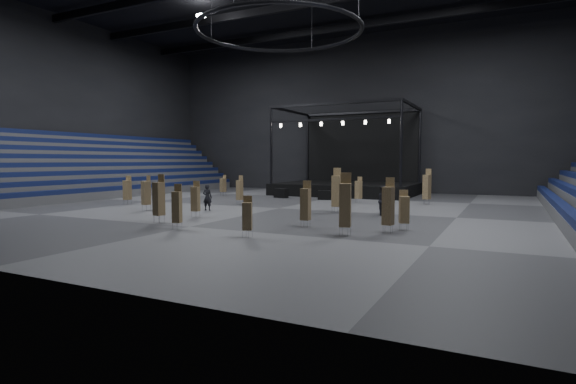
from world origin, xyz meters
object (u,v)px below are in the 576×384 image
at_px(chair_stack_12, 388,205).
at_px(chair_stack_8, 306,203).
at_px(chair_stack_13, 240,190).
at_px(chair_stack_4, 345,204).
at_px(flight_case_right, 344,196).
at_px(chair_stack_11, 359,189).
at_px(chair_stack_5, 404,209).
at_px(chair_stack_10, 247,215).
at_px(chair_stack_6, 427,186).
at_px(stage, 349,180).
at_px(flight_case_left, 281,193).
at_px(man_center, 207,197).
at_px(chair_stack_2, 223,185).
at_px(chair_stack_3, 146,192).
at_px(chair_stack_1, 159,198).
at_px(flight_case_mid, 325,195).
at_px(chair_stack_9, 177,206).
at_px(crew_member, 384,200).
at_px(chair_stack_0, 127,190).
at_px(chair_stack_7, 336,190).
at_px(chair_stack_14, 196,198).

bearing_deg(chair_stack_12, chair_stack_8, -168.75).
bearing_deg(chair_stack_13, chair_stack_4, -32.80).
distance_m(flight_case_right, chair_stack_11, 3.07).
height_order(chair_stack_5, chair_stack_12, chair_stack_12).
xyz_separation_m(chair_stack_11, chair_stack_13, (-8.45, -5.14, 0.04)).
xyz_separation_m(flight_case_right, chair_stack_10, (2.50, -20.67, 0.65)).
height_order(chair_stack_6, chair_stack_13, chair_stack_6).
relative_size(stage, flight_case_left, 10.45).
relative_size(stage, man_center, 7.54).
relative_size(stage, chair_stack_2, 6.60).
distance_m(stage, chair_stack_3, 23.17).
xyz_separation_m(chair_stack_8, man_center, (-9.66, 4.33, -0.35)).
xyz_separation_m(chair_stack_4, chair_stack_10, (-3.92, -2.45, -0.49)).
distance_m(chair_stack_1, chair_stack_3, 6.81).
xyz_separation_m(chair_stack_1, man_center, (-1.40, 6.48, -0.49)).
distance_m(chair_stack_3, chair_stack_5, 18.45).
relative_size(flight_case_left, flight_case_mid, 1.07).
height_order(chair_stack_10, chair_stack_12, chair_stack_12).
bearing_deg(chair_stack_6, stage, 160.61).
xyz_separation_m(chair_stack_9, chair_stack_13, (-4.34, 12.83, 0.00)).
distance_m(flight_case_mid, chair_stack_1, 18.60).
distance_m(stage, crew_member, 18.80).
height_order(stage, chair_stack_10, stage).
xyz_separation_m(chair_stack_9, man_center, (-3.97, 7.96, -0.27)).
relative_size(chair_stack_8, man_center, 1.34).
xyz_separation_m(chair_stack_8, chair_stack_11, (-1.57, 14.35, -0.12)).
xyz_separation_m(chair_stack_1, chair_stack_13, (-1.77, 11.35, -0.22)).
relative_size(chair_stack_0, chair_stack_12, 0.86).
xyz_separation_m(chair_stack_0, chair_stack_6, (21.57, 11.11, 0.23)).
height_order(chair_stack_4, chair_stack_11, chair_stack_4).
bearing_deg(chair_stack_2, chair_stack_8, -25.56).
relative_size(flight_case_left, chair_stack_0, 0.57).
bearing_deg(stage, chair_stack_2, -142.12).
bearing_deg(stage, chair_stack_5, -65.09).
bearing_deg(chair_stack_1, flight_case_mid, 89.59).
xyz_separation_m(chair_stack_7, chair_stack_8, (0.80, -6.87, -0.28)).
relative_size(chair_stack_7, chair_stack_9, 1.31).
height_order(stage, chair_stack_7, stage).
relative_size(chair_stack_4, chair_stack_10, 1.55).
height_order(chair_stack_2, chair_stack_11, chair_stack_11).
height_order(chair_stack_1, chair_stack_5, chair_stack_1).
bearing_deg(man_center, chair_stack_13, -94.99).
distance_m(flight_case_right, chair_stack_0, 18.51).
bearing_deg(chair_stack_14, man_center, 103.12).
bearing_deg(chair_stack_6, man_center, -117.43).
bearing_deg(man_center, crew_member, -176.39).
bearing_deg(stage, man_center, -101.43).
bearing_deg(flight_case_mid, chair_stack_14, -99.75).
bearing_deg(chair_stack_7, chair_stack_14, -144.78).
relative_size(chair_stack_10, chair_stack_12, 0.71).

